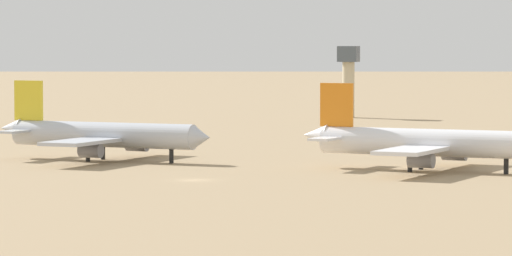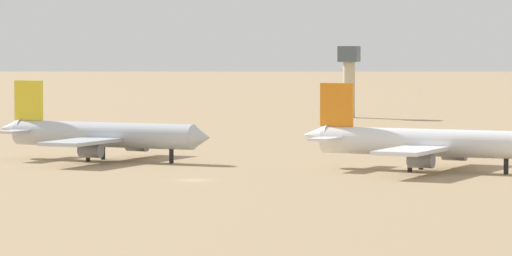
# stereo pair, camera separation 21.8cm
# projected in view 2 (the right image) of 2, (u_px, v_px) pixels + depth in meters

# --- Properties ---
(ground) EXTENTS (4000.00, 4000.00, 0.00)m
(ground) POSITION_uv_depth(u_px,v_px,m) (194.00, 180.00, 228.65)
(ground) COLOR #9E8460
(ridge_far_west) EXTENTS (416.38, 350.85, 103.91)m
(ridge_far_west) POSITION_uv_depth(u_px,v_px,m) (18.00, 8.00, 1523.33)
(ridge_far_west) COLOR slate
(ridge_far_west) RESTS_ON ground
(parked_jet_yellow_3) EXTENTS (41.04, 34.93, 13.58)m
(parked_jet_yellow_3) POSITION_uv_depth(u_px,v_px,m) (102.00, 135.00, 264.96)
(parked_jet_yellow_3) COLOR silver
(parked_jet_yellow_3) RESTS_ON ground
(parked_jet_orange_4) EXTENTS (41.34, 35.28, 13.70)m
(parked_jet_orange_4) POSITION_uv_depth(u_px,v_px,m) (423.00, 143.00, 244.34)
(parked_jet_orange_4) COLOR white
(parked_jet_orange_4) RESTS_ON ground
(control_tower) EXTENTS (5.20, 5.20, 18.96)m
(control_tower) POSITION_uv_depth(u_px,v_px,m) (349.00, 74.00, 411.47)
(control_tower) COLOR #C6B793
(control_tower) RESTS_ON ground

